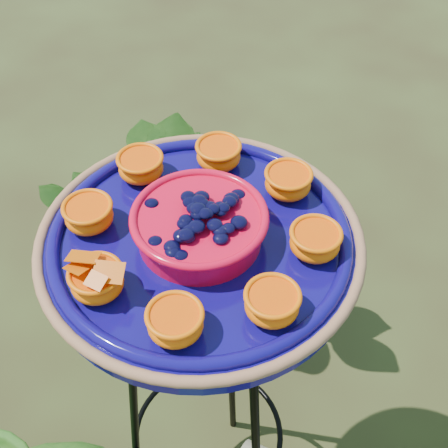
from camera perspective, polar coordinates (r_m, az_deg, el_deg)
The scene contains 3 objects.
tripod_stand at distance 1.32m, azimuth -1.67°, elevation -13.93°, with size 0.44×0.44×0.97m.
feeder_dish at distance 0.97m, azimuth -2.20°, elevation -1.40°, with size 0.61×0.61×0.12m.
shrub_back_left at distance 1.89m, azimuth -4.29°, elevation 0.74°, with size 0.70×0.60×0.78m, color #1B4913.
Camera 1 is at (0.28, -0.38, 1.73)m, focal length 50.00 mm.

